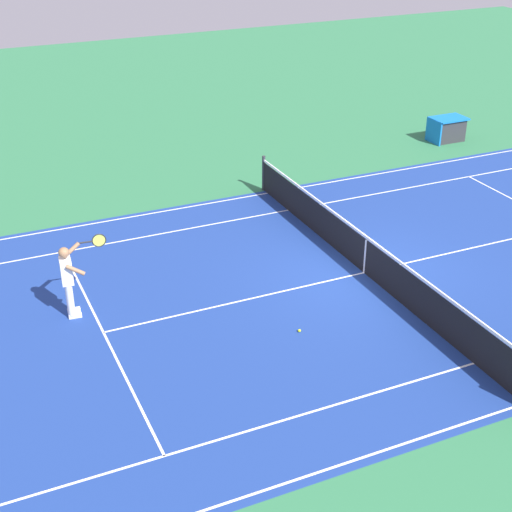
# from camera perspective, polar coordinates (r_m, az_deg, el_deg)

# --- Properties ---
(ground_plane) EXTENTS (60.00, 60.00, 0.00)m
(ground_plane) POSITION_cam_1_polar(r_m,az_deg,el_deg) (18.35, 8.20, -1.26)
(ground_plane) COLOR #2D7247
(court_slab) EXTENTS (24.20, 11.40, 0.00)m
(court_slab) POSITION_cam_1_polar(r_m,az_deg,el_deg) (18.35, 8.20, -1.26)
(court_slab) COLOR navy
(court_slab) RESTS_ON ground_plane
(court_line_markings) EXTENTS (23.85, 11.05, 0.01)m
(court_line_markings) POSITION_cam_1_polar(r_m,az_deg,el_deg) (18.35, 8.21, -1.25)
(court_line_markings) COLOR white
(court_line_markings) RESTS_ON ground_plane
(tennis_net) EXTENTS (0.10, 11.70, 1.08)m
(tennis_net) POSITION_cam_1_polar(r_m,az_deg,el_deg) (18.12, 8.31, 0.10)
(tennis_net) COLOR #2D2D33
(tennis_net) RESTS_ON ground_plane
(tennis_player_near) EXTENTS (1.11, 0.77, 1.70)m
(tennis_player_near) POSITION_cam_1_polar(r_m,az_deg,el_deg) (16.52, -14.00, -1.59)
(tennis_player_near) COLOR white
(tennis_player_near) RESTS_ON ground_plane
(tennis_ball) EXTENTS (0.07, 0.07, 0.07)m
(tennis_ball) POSITION_cam_1_polar(r_m,az_deg,el_deg) (15.92, 3.31, -5.67)
(tennis_ball) COLOR #CCE01E
(tennis_ball) RESTS_ON ground_plane
(equipment_cart_tarped) EXTENTS (1.25, 0.84, 0.85)m
(equipment_cart_tarped) POSITION_cam_1_polar(r_m,az_deg,el_deg) (28.00, 14.26, 9.31)
(equipment_cart_tarped) COLOR #2D2D33
(equipment_cart_tarped) RESTS_ON ground_plane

